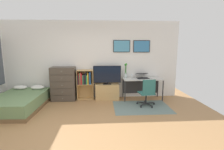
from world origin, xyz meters
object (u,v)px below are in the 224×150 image
dresser (63,84)px  desk (142,82)px  bamboo_vase (126,70)px  bookshelf (85,82)px  tv_stand (107,92)px  bed (19,102)px  wine_glass (132,75)px  laptop (142,76)px  office_chair (147,92)px  computer_mouse (151,78)px  television (107,75)px

dresser → desk: (2.71, 0.00, 0.03)m
dresser → bamboo_vase: size_ratio=2.23×
dresser → bookshelf: 0.73m
tv_stand → desk: size_ratio=0.60×
bed → wine_glass: (3.49, 0.65, 0.66)m
bookshelf → laptop: size_ratio=2.21×
desk → office_chair: bearing=-91.0°
computer_mouse → bamboo_vase: 0.92m
desk → laptop: bearing=36.7°
wine_glass → bed: bearing=-169.4°
television → wine_glass: television is taller
desk → office_chair: (-0.01, -0.80, -0.15)m
dresser → laptop: 2.73m
bookshelf → television: (0.77, -0.07, 0.23)m
tv_stand → laptop: size_ratio=1.74×
tv_stand → desk: desk is taller
computer_mouse → laptop: bearing=157.4°
television → office_chair: 1.49m
bamboo_vase → desk: bearing=-7.5°
bookshelf → computer_mouse: bookshelf is taller
computer_mouse → dresser: bearing=177.9°
bed → computer_mouse: bearing=10.8°
laptop → office_chair: bearing=-96.8°
tv_stand → laptop: bearing=-0.3°
computer_mouse → bookshelf: bearing=175.8°
tv_stand → television: television is taller
bed → bookshelf: (1.88, 0.81, 0.41)m
dresser → office_chair: size_ratio=1.33×
bookshelf → office_chair: size_ratio=1.20×
tv_stand → bookshelf: bearing=176.8°
bed → wine_glass: bearing=12.7°
dresser → office_chair: 2.82m
tv_stand → bamboo_vase: size_ratio=1.58×
television → desk: (1.22, 0.01, -0.26)m
desk → computer_mouse: computer_mouse is taller
television → bamboo_vase: bamboo_vase is taller
desk → laptop: size_ratio=2.88×
laptop → desk: bearing=-148.7°
television → bookshelf: bearing=175.2°
bookshelf → television: television is taller
bed → dresser: 1.43m
dresser → bookshelf: dresser is taller
computer_mouse → bamboo_vase: bamboo_vase is taller
bed → wine_glass: 3.61m
dresser → television: 1.52m
bookshelf → bamboo_vase: bamboo_vase is taller
bed → dresser: size_ratio=1.74×
desk → computer_mouse: 0.35m
television → wine_glass: 0.84m
bed → wine_glass: size_ratio=11.08×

